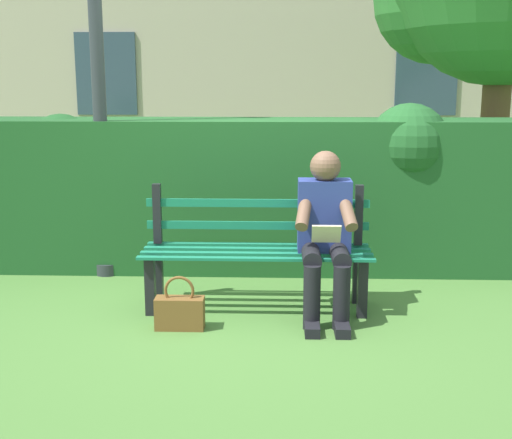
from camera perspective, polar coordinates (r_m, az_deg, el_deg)
The scene contains 6 objects.
ground at distance 5.02m, azimuth 0.04°, elevation -7.58°, with size 60.00×60.00×0.00m, color #477533.
park_bench at distance 4.95m, azimuth 0.07°, elevation -2.63°, with size 1.68×0.48×0.90m.
person_seated at distance 4.75m, azimuth 5.91°, elevation -0.91°, with size 0.44×0.73×1.18m.
hedge_backdrop at distance 6.00m, azimuth -3.12°, elevation 2.57°, with size 5.60×0.85×1.48m.
handbag at distance 4.61m, azimuth -6.52°, elevation -7.79°, with size 0.33×0.13×0.37m.
lamp_post at distance 5.80m, azimuth -13.47°, elevation 14.95°, with size 0.24×0.24×3.67m.
Camera 1 is at (-0.17, 4.73, 1.66)m, focal length 46.89 mm.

